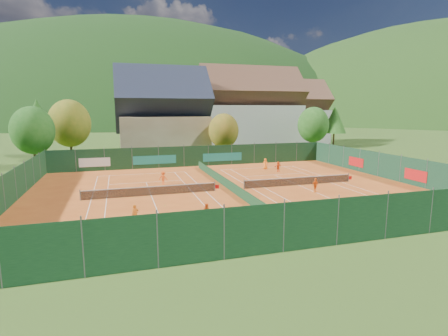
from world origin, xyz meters
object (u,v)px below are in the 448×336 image
Objects in this scene: player_left_mid at (207,212)px; player_right_near at (315,185)px; player_left_far at (163,178)px; hotel_block_b at (292,116)px; chalet at (163,118)px; ball_hopper at (412,207)px; hotel_block_a at (250,113)px; player_left_near at (135,215)px; player_right_far_b at (278,167)px; player_right_far_a at (265,164)px.

player_right_near is at bearing 48.05° from player_left_mid.
player_left_far is 16.38m from player_right_near.
player_left_far is (-36.24, -39.26, -5.87)m from hotel_block_b.
player_left_far is (-3.24, -25.26, -5.88)m from chalet.
chalet reaches higher than player_left_far.
ball_hopper is (-18.55, -56.16, -6.06)m from hotel_block_b.
chalet is 19.94m from hotel_block_a.
player_left_mid is at bearing -173.10° from player_right_near.
player_left_near is 25.53m from player_right_far_b.
hotel_block_a is 14.76× the size of player_left_near.
hotel_block_a is (19.00, 6.00, 0.76)m from chalet.
ball_hopper is 24.46m from player_left_far.
player_left_mid is (-34.72, -53.19, -5.93)m from hotel_block_b.
chalet is at bearing -80.98° from player_right_far_b.
hotel_block_a is 50.16m from player_left_mid.
chalet is 20.25× the size of ball_hopper.
hotel_block_a is 14.56× the size of player_right_near.
player_right_far_b is at bearing 95.51° from ball_hopper.
player_left_far is at bearing 132.55° from player_right_near.
hotel_block_b is at bearing 29.74° from hotel_block_a.
chalet reaches higher than player_right_far_b.
player_right_far_b is at bearing 74.56° from player_left_mid.
player_left_near is (-25.89, -44.32, -6.65)m from hotel_block_a.
player_right_far_b is at bearing -103.26° from hotel_block_a.
player_right_near reaches higher than player_left_near.
ball_hopper is at bearing -71.08° from chalet.
player_right_near is (-3.49, 8.73, 0.19)m from ball_hopper.
player_right_far_a is at bearing -90.55° from player_right_far_b.
hotel_block_b is 52.63m from player_right_near.
player_left_far is at bearing -8.09° from player_right_far_b.
player_left_mid is at bearing 120.26° from player_left_far.
player_right_near is (-8.04, -39.43, -6.64)m from hotel_block_a.
player_left_mid is 23.88m from player_right_far_a.
player_right_far_b is at bearing 30.15° from player_left_near.
chalet is 10.82× the size of player_left_far.
player_left_near is (-39.89, -52.32, -5.89)m from hotel_block_b.
player_left_near is (-21.34, 3.84, 0.18)m from ball_hopper.
player_right_far_a is (-21.38, -33.39, -5.85)m from hotel_block_b.
player_left_near is at bearing 19.78° from player_right_far_b.
player_right_near is at bearing 174.15° from player_left_far.
ball_hopper is at bearing -108.28° from hotel_block_b.
hotel_block_b is 59.45m from ball_hopper.
player_right_far_a is at bearing 97.08° from ball_hopper.
player_right_far_a reaches higher than player_left_far.
player_right_near is 1.07× the size of player_right_far_b.
player_right_near is 11.83m from player_right_far_b.
ball_hopper is 20.56m from player_right_far_b.
chalet is 35.85m from hotel_block_b.
player_right_near is at bearing -71.85° from chalet.
hotel_block_a is 51.76m from player_left_near.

